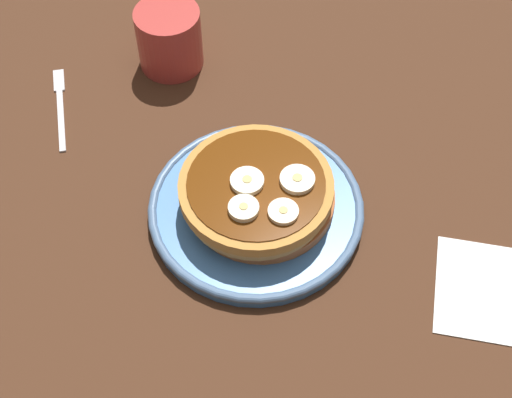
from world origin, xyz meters
TOP-DOWN VIEW (x-y plane):
  - ground_plane at (0.00, 0.00)cm, footprint 140.00×140.00cm
  - plate at (0.00, 0.00)cm, footprint 22.52×22.52cm
  - pancake_stack at (-0.05, -0.08)cm, footprint 16.43×16.07cm
  - banana_slice_0 at (0.37, 0.88)cm, footprint 3.39×3.39cm
  - banana_slice_1 at (-3.30, 1.33)cm, footprint 3.03×3.03cm
  - banana_slice_2 at (0.25, -4.10)cm, footprint 3.53×3.53cm
  - banana_slice_3 at (-3.79, -2.48)cm, footprint 3.02×3.02cm
  - coffee_mug at (23.45, 9.43)cm, footprint 10.80×7.76cm
  - napkin at (-10.26, -22.74)cm, footprint 13.22×13.22cm
  - fork at (16.46, 22.38)cm, footprint 13.00×2.96cm

SIDE VIEW (x-z plane):
  - ground_plane at x=0.00cm, z-range -3.00..0.00cm
  - napkin at x=-10.26cm, z-range 0.00..0.30cm
  - fork at x=16.46cm, z-range 0.00..0.50cm
  - plate at x=0.00cm, z-range 0.07..1.77cm
  - pancake_stack at x=-0.05cm, z-range 1.43..5.47cm
  - coffee_mug at x=23.45cm, z-range 0.12..7.78cm
  - banana_slice_3 at x=-3.79cm, z-range 5.26..5.98cm
  - banana_slice_0 at x=0.37cm, z-range 5.26..6.07cm
  - banana_slice_2 at x=0.25cm, z-range 5.26..6.08cm
  - banana_slice_1 at x=-3.30cm, z-range 5.26..6.12cm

